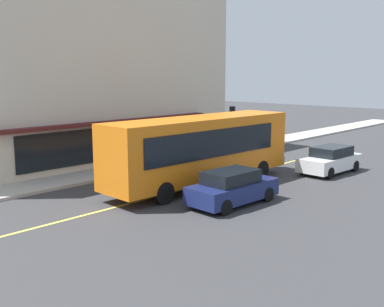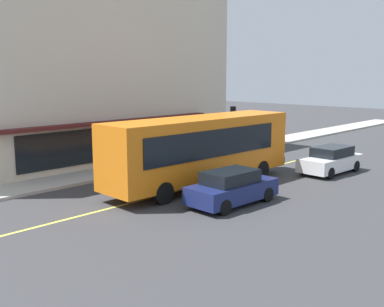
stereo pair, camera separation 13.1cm
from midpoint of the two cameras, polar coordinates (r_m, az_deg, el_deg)
name	(u,v)px [view 1 (the left image)]	position (r m, az deg, el deg)	size (l,w,h in m)	color
ground	(191,188)	(22.82, -0.27, -4.29)	(120.00, 120.00, 0.00)	#38383A
sidewalk	(121,170)	(26.93, -9.04, -2.06)	(80.00, 2.55, 0.15)	#B2ADA3
lane_centre_stripe	(191,187)	(22.82, -0.27, -4.28)	(36.00, 0.16, 0.01)	#D8D14C
storefront_building	(68,75)	(31.83, -15.43, 9.44)	(21.06, 10.50, 11.08)	beige
bus	(202,147)	(22.77, 1.08, 0.78)	(11.20, 2.86, 3.50)	orange
traffic_light	(233,118)	(32.72, 5.02, 4.48)	(0.30, 0.52, 3.20)	#2D2D33
car_white	(330,160)	(27.27, 16.82, -0.78)	(4.39, 2.04, 1.52)	white
car_navy	(232,188)	(19.84, 4.89, -4.29)	(4.37, 2.00, 1.52)	navy
pedestrian_waiting	(182,142)	(29.77, -1.36, 1.44)	(0.34, 0.34, 1.78)	black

